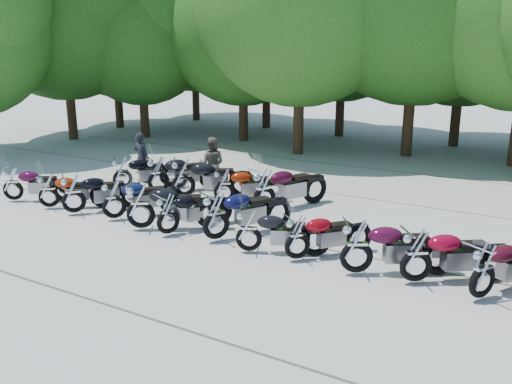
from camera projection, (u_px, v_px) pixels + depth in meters
The scene contains 28 objects.
ground at pixel (222, 255), 11.97m from camera, with size 90.00×90.00×0.00m, color #A8A598.
tree_0 at pixel (113, 26), 28.81m from camera, with size 7.50×7.50×9.21m.
tree_1 at pixel (140, 32), 25.82m from camera, with size 6.97×6.97×8.55m.
tree_2 at pixel (243, 26), 24.78m from camera, with size 7.31×7.31×8.97m.
tree_9 at pixel (194, 26), 31.72m from camera, with size 7.59×7.59×9.32m.
tree_10 at pixel (267, 21), 28.64m from camera, with size 7.78×7.78×9.55m.
tree_11 at pixel (344, 23), 26.04m from camera, with size 7.56×7.56×9.28m.
tree_12 at pixel (466, 15), 23.33m from camera, with size 7.88×7.88×9.67m.
tree_17 at pixel (62, 10), 24.97m from camera, with size 8.31×8.31×10.20m.
motorcycle_0 at pixel (12, 182), 15.87m from camera, with size 0.64×2.09×1.18m, color #360722, non-canonical shape.
motorcycle_1 at pixel (48, 189), 15.19m from camera, with size 0.62×2.03×1.15m, color maroon, non-canonical shape.
motorcycle_2 at pixel (73, 193), 14.66m from camera, with size 0.68×2.22×1.26m, color black, non-canonical shape.
motorcycle_3 at pixel (114, 198), 14.19m from camera, with size 0.66×2.17×1.23m, color #0D153A, non-canonical shape.
motorcycle_4 at pixel (140, 204), 13.38m from camera, with size 0.75×2.45×1.39m, color black, non-canonical shape.
motorcycle_5 at pixel (168, 212), 13.04m from camera, with size 0.64×2.10×1.19m, color black, non-canonical shape.
motorcycle_6 at pixel (216, 214), 12.63m from camera, with size 0.74×2.42×1.37m, color #0B0C34, non-canonical shape.
motorcycle_7 at pixel (249, 229), 11.94m from camera, with size 0.62×2.03×1.15m, color black, non-canonical shape.
motorcycle_8 at pixel (298, 236), 11.51m from camera, with size 0.62×2.05×1.16m, color maroon, non-canonical shape.
motorcycle_9 at pixel (357, 245), 10.77m from camera, with size 0.71×2.32×1.31m, color #3B0820, non-canonical shape.
motorcycle_10 at pixel (417, 254), 10.37m from camera, with size 0.69×2.26×1.28m, color maroon, non-canonical shape.
motorcycle_11 at pixel (483, 269), 9.71m from camera, with size 0.67×2.19×1.24m, color #380713, non-canonical shape.
motorcycle_14 at pixel (122, 172), 17.15m from camera, with size 0.65×2.15×1.21m, color black, non-canonical shape.
motorcycle_15 at pixel (158, 173), 16.65m from camera, with size 0.73×2.38×1.35m, color black, non-canonical shape.
motorcycle_16 at pixel (183, 176), 16.15m from camera, with size 0.75×2.46×1.39m, color black, non-canonical shape.
motorcycle_17 at pixel (224, 184), 15.66m from camera, with size 0.64×2.12×1.20m, color maroon, non-canonical shape.
motorcycle_18 at pixel (264, 189), 14.69m from camera, with size 0.78×2.55×1.44m, color #320619, non-canonical shape.
rider_0 at pixel (141, 157), 18.11m from camera, with size 0.62×0.40×1.69m, color black.
rider_1 at pixel (212, 164), 17.09m from camera, with size 0.83×0.65×1.72m, color brown.
Camera 1 is at (6.24, -9.29, 4.53)m, focal length 38.00 mm.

